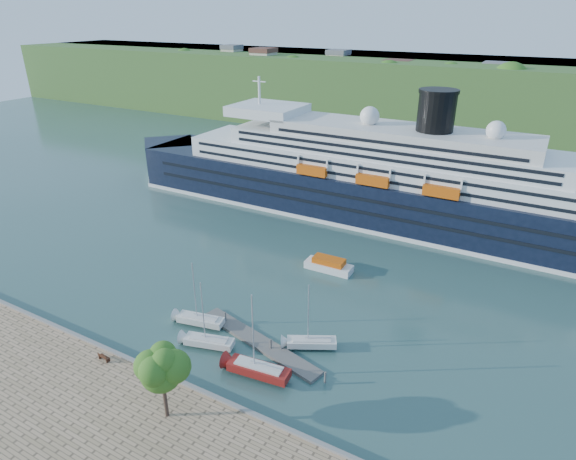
# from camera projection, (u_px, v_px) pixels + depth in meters

# --- Properties ---
(ground) EXTENTS (400.00, 400.00, 0.00)m
(ground) POSITION_uv_depth(u_px,v_px,m) (186.00, 390.00, 54.47)
(ground) COLOR #2C4F4A
(ground) RESTS_ON ground
(far_hillside) EXTENTS (400.00, 50.00, 24.00)m
(far_hillside) POSITION_uv_depth(u_px,v_px,m) (461.00, 97.00, 164.47)
(far_hillside) COLOR #3E6227
(far_hillside) RESTS_ON ground
(quay_coping) EXTENTS (220.00, 0.50, 0.30)m
(quay_coping) POSITION_uv_depth(u_px,v_px,m) (184.00, 383.00, 53.83)
(quay_coping) COLOR slate
(quay_coping) RESTS_ON promenade
(cruise_ship) EXTENTS (118.61, 17.91, 26.61)m
(cruise_ship) POSITION_uv_depth(u_px,v_px,m) (367.00, 153.00, 95.47)
(cruise_ship) COLOR black
(cruise_ship) RESTS_ON ground
(park_bench) EXTENTS (1.65, 0.75, 1.04)m
(park_bench) POSITION_uv_depth(u_px,v_px,m) (104.00, 357.00, 57.41)
(park_bench) COLOR #492614
(park_bench) RESTS_ON promenade
(promenade_tree) EXTENTS (5.68, 5.68, 9.41)m
(promenade_tree) POSITION_uv_depth(u_px,v_px,m) (162.00, 380.00, 47.83)
(promenade_tree) COLOR #34631A
(promenade_tree) RESTS_ON promenade
(floating_pontoon) EXTENTS (19.72, 6.96, 0.44)m
(floating_pontoon) POSITION_uv_depth(u_px,v_px,m) (259.00, 342.00, 62.00)
(floating_pontoon) COLOR slate
(floating_pontoon) RESTS_ON ground
(sailboat_white_near) EXTENTS (7.37, 3.45, 9.19)m
(sailboat_white_near) POSITION_uv_depth(u_px,v_px,m) (198.00, 297.00, 63.67)
(sailboat_white_near) COLOR silver
(sailboat_white_near) RESTS_ON ground
(sailboat_red) EXTENTS (8.46, 3.24, 10.66)m
(sailboat_red) POSITION_uv_depth(u_px,v_px,m) (258.00, 340.00, 54.17)
(sailboat_red) COLOR maroon
(sailboat_red) RESTS_ON ground
(sailboat_white_far) EXTENTS (6.99, 4.93, 8.91)m
(sailboat_white_far) POSITION_uv_depth(u_px,v_px,m) (312.00, 319.00, 59.35)
(sailboat_white_far) COLOR silver
(sailboat_white_far) RESTS_ON ground
(tender_launch) EXTENTS (8.01, 2.86, 2.20)m
(tender_launch) POSITION_uv_depth(u_px,v_px,m) (329.00, 264.00, 79.13)
(tender_launch) COLOR #CD510C
(tender_launch) RESTS_ON ground
(sailboat_extra) EXTENTS (7.29, 3.77, 9.07)m
(sailboat_extra) POSITION_uv_depth(u_px,v_px,m) (207.00, 318.00, 59.45)
(sailboat_extra) COLOR silver
(sailboat_extra) RESTS_ON ground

